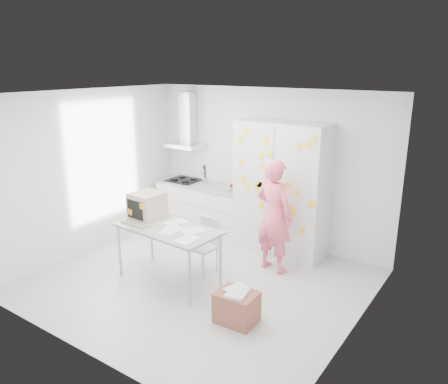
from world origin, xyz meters
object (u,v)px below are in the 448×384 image
Objects in this scene: person at (274,216)px; desk at (154,215)px; chair at (206,242)px; cardboard_box at (237,307)px.

person reaches higher than desk.
person is 1.10× the size of desk.
person is 1.11m from chair.
desk is 3.20× the size of cardboard_box.
desk is 0.88m from chair.
chair reaches higher than cardboard_box.
person is 2.09× the size of chair.
chair is (-0.83, -0.62, -0.40)m from person.
chair is at bearing 46.72° from person.
person is 1.69m from cardboard_box.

